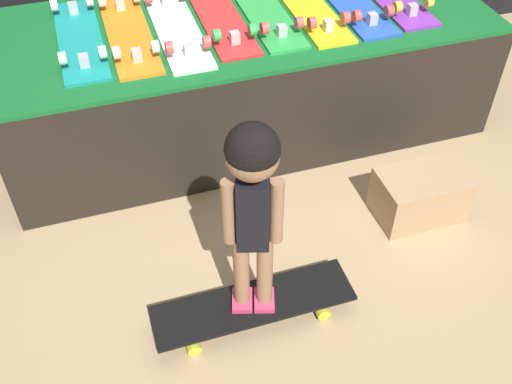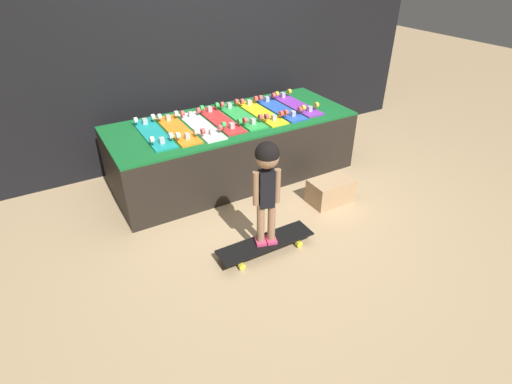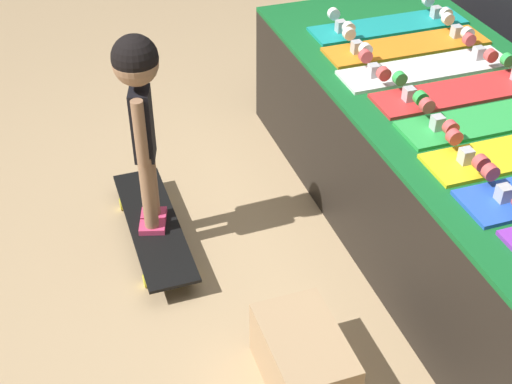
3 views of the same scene
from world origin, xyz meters
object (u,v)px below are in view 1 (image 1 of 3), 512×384
at_px(skateboard_white_on_rack, 177,28).
at_px(skateboard_yellow_on_rack, 308,6).
at_px(skateboard_red_on_rack, 220,17).
at_px(storage_box, 420,195).
at_px(skateboard_orange_on_rack, 129,32).
at_px(skateboard_on_floor, 253,305).
at_px(child, 253,191).
at_px(skateboard_blue_on_rack, 350,0).
at_px(skateboard_teal_on_rack, 79,37).
at_px(skateboard_green_on_rack, 265,11).

height_order(skateboard_white_on_rack, skateboard_yellow_on_rack, same).
height_order(skateboard_red_on_rack, storage_box, skateboard_red_on_rack).
distance_m(skateboard_red_on_rack, skateboard_yellow_on_rack, 0.43).
relative_size(skateboard_orange_on_rack, skateboard_yellow_on_rack, 1.00).
xyz_separation_m(skateboard_on_floor, child, (0.00, -0.00, 0.59)).
bearing_deg(skateboard_yellow_on_rack, skateboard_blue_on_rack, -0.32).
distance_m(skateboard_teal_on_rack, skateboard_blue_on_rack, 1.28).
relative_size(skateboard_red_on_rack, skateboard_on_floor, 0.95).
relative_size(skateboard_teal_on_rack, skateboard_green_on_rack, 1.00).
height_order(skateboard_orange_on_rack, child, child).
xyz_separation_m(skateboard_yellow_on_rack, storage_box, (0.22, -0.88, -0.50)).
bearing_deg(skateboard_white_on_rack, skateboard_blue_on_rack, 1.08).
distance_m(skateboard_red_on_rack, skateboard_on_floor, 1.35).
bearing_deg(skateboard_blue_on_rack, skateboard_green_on_rack, 177.30).
xyz_separation_m(skateboard_on_floor, storage_box, (0.87, 0.31, 0.04)).
bearing_deg(skateboard_yellow_on_rack, skateboard_orange_on_rack, 179.38).
xyz_separation_m(skateboard_orange_on_rack, skateboard_white_on_rack, (0.21, -0.03, 0.00)).
bearing_deg(skateboard_teal_on_rack, skateboard_green_on_rack, -0.91).
distance_m(skateboard_white_on_rack, skateboard_green_on_rack, 0.43).
xyz_separation_m(skateboard_teal_on_rack, skateboard_yellow_on_rack, (1.07, -0.03, 0.00)).
distance_m(skateboard_yellow_on_rack, child, 1.36).
height_order(skateboard_yellow_on_rack, child, child).
bearing_deg(skateboard_white_on_rack, skateboard_on_floor, -90.51).
height_order(skateboard_teal_on_rack, skateboard_blue_on_rack, same).
height_order(skateboard_white_on_rack, child, child).
relative_size(skateboard_teal_on_rack, skateboard_on_floor, 0.95).
height_order(skateboard_teal_on_rack, skateboard_white_on_rack, same).
relative_size(skateboard_teal_on_rack, skateboard_orange_on_rack, 1.00).
xyz_separation_m(skateboard_teal_on_rack, storage_box, (1.28, -0.91, -0.50)).
bearing_deg(child, skateboard_teal_on_rack, 125.51).
distance_m(skateboard_blue_on_rack, skateboard_on_floor, 1.56).
distance_m(skateboard_orange_on_rack, skateboard_green_on_rack, 0.64).
bearing_deg(skateboard_yellow_on_rack, child, -118.69).
distance_m(skateboard_white_on_rack, skateboard_red_on_rack, 0.22).
relative_size(skateboard_red_on_rack, skateboard_yellow_on_rack, 1.00).
bearing_deg(skateboard_white_on_rack, storage_box, -45.17).
distance_m(skateboard_teal_on_rack, skateboard_orange_on_rack, 0.21).
relative_size(skateboard_white_on_rack, skateboard_red_on_rack, 1.00).
relative_size(skateboard_teal_on_rack, skateboard_red_on_rack, 1.00).
relative_size(skateboard_orange_on_rack, skateboard_on_floor, 0.95).
distance_m(skateboard_orange_on_rack, storage_box, 1.48).
bearing_deg(skateboard_orange_on_rack, skateboard_blue_on_rack, -0.56).
relative_size(skateboard_white_on_rack, skateboard_green_on_rack, 1.00).
bearing_deg(child, skateboard_yellow_on_rack, 78.00).
xyz_separation_m(skateboard_yellow_on_rack, skateboard_on_floor, (-0.65, -1.19, -0.54)).
distance_m(skateboard_red_on_rack, storage_box, 1.22).
xyz_separation_m(skateboard_white_on_rack, skateboard_red_on_rack, (0.21, 0.04, 0.00)).
bearing_deg(skateboard_yellow_on_rack, skateboard_red_on_rack, 176.83).
xyz_separation_m(skateboard_green_on_rack, child, (-0.44, -1.21, 0.06)).
distance_m(skateboard_teal_on_rack, storage_box, 1.65).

